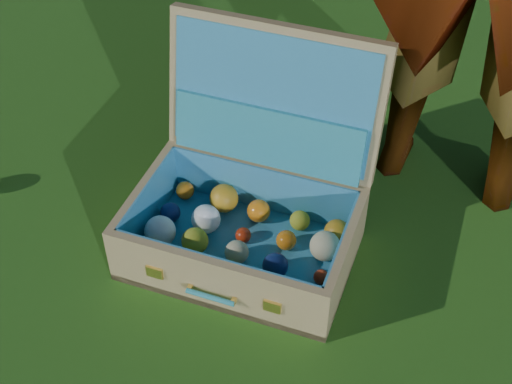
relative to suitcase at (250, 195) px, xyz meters
name	(u,v)px	position (x,y,z in m)	size (l,w,h in m)	color
ground	(195,294)	(-0.02, -0.23, -0.14)	(60.00, 60.00, 0.00)	#215114
suitcase	(250,195)	(0.00, 0.00, 0.00)	(0.61, 0.55, 0.51)	tan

